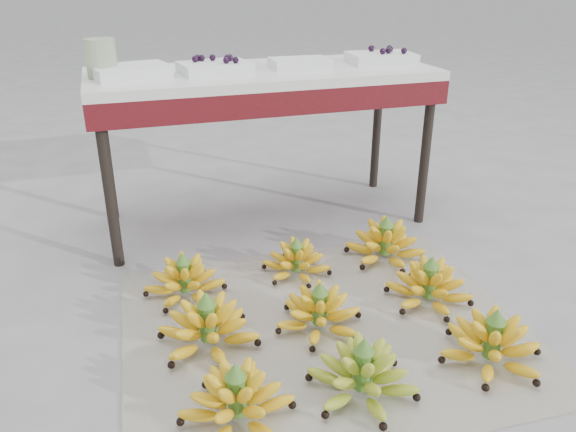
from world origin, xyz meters
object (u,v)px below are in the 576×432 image
object	(u,v)px
bunch_back_right	(385,244)
glass_jar	(101,58)
bunch_mid_left	(208,327)
bunch_mid_center	(319,313)
tray_right	(300,63)
bunch_front_right	(492,344)
tray_far_right	(381,58)
newspaper_mat	(324,328)
bunch_back_center	(296,261)
tray_far_left	(131,71)
bunch_front_left	(237,401)
bunch_mid_right	(429,286)
tray_left	(215,67)
bunch_back_left	(185,281)
vendor_table	(263,88)
bunch_front_center	(362,375)

from	to	relation	value
bunch_back_right	glass_jar	size ratio (longest dim) A/B	2.32
bunch_mid_left	bunch_mid_center	xyz separation A→B (m)	(0.35, -0.02, -0.01)
bunch_mid_center	tray_right	world-z (taller)	tray_right
bunch_front_right	tray_far_right	size ratio (longest dim) A/B	1.32
newspaper_mat	bunch_back_center	world-z (taller)	bunch_back_center
tray_far_left	glass_jar	size ratio (longest dim) A/B	2.21
bunch_front_left	bunch_mid_center	world-z (taller)	bunch_front_left
bunch_mid_right	tray_far_right	xyz separation A→B (m)	(0.19, 0.83, 0.63)
bunch_mid_center	bunch_back_center	xyz separation A→B (m)	(0.04, 0.35, -0.01)
bunch_mid_right	tray_left	size ratio (longest dim) A/B	1.05
newspaper_mat	bunch_front_left	size ratio (longest dim) A/B	3.53
bunch_mid_left	bunch_back_center	bearing A→B (deg)	17.31
bunch_mid_right	bunch_back_center	bearing A→B (deg)	136.39
newspaper_mat	bunch_back_left	bearing A→B (deg)	140.00
vendor_table	bunch_back_left	bearing A→B (deg)	-129.13
bunch_mid_left	tray_far_right	world-z (taller)	tray_far_right
newspaper_mat	bunch_mid_right	world-z (taller)	bunch_mid_right
tray_far_left	tray_left	distance (m)	0.32
bunch_mid_right	tray_far_right	bearing A→B (deg)	74.32
bunch_mid_center	bunch_back_center	distance (m)	0.35
bunch_front_right	glass_jar	world-z (taller)	glass_jar
bunch_mid_left	tray_far_right	bearing A→B (deg)	18.93
newspaper_mat	tray_left	bearing A→B (deg)	100.17
bunch_back_left	bunch_back_right	bearing A→B (deg)	-21.89
bunch_back_center	tray_right	world-z (taller)	tray_right
bunch_mid_right	tray_left	bearing A→B (deg)	121.03
bunch_front_center	tray_far_right	xyz separation A→B (m)	(0.60, 1.18, 0.63)
bunch_front_center	glass_jar	bearing A→B (deg)	98.27
bunch_front_center	tray_right	xyz separation A→B (m)	(0.22, 1.17, 0.63)
newspaper_mat	tray_right	distance (m)	1.12
bunch_back_right	tray_far_right	distance (m)	0.83
bunch_mid_right	tray_far_right	distance (m)	1.06
bunch_mid_left	bunch_back_right	bearing A→B (deg)	1.32
tray_far_left	tray_far_right	world-z (taller)	tray_far_right
bunch_front_left	tray_far_left	distance (m)	1.32
bunch_front_right	bunch_mid_center	size ratio (longest dim) A/B	1.34
bunch_mid_right	tray_far_left	distance (m)	1.35
vendor_table	tray_far_left	xyz separation A→B (m)	(-0.52, -0.03, 0.10)
tray_right	tray_far_left	bearing A→B (deg)	-179.66
bunch_mid_left	bunch_back_left	bearing A→B (deg)	72.03
tray_far_right	bunch_mid_center	bearing A→B (deg)	-124.79
bunch_mid_left	tray_far_left	distance (m)	1.04
tray_far_right	glass_jar	xyz separation A→B (m)	(-1.15, 0.01, 0.05)
bunch_back_left	tray_left	world-z (taller)	tray_left
bunch_mid_left	bunch_back_center	xyz separation A→B (m)	(0.39, 0.33, -0.01)
bunch_front_left	tray_right	world-z (taller)	tray_right
bunch_front_center	vendor_table	world-z (taller)	vendor_table
tray_far_left	glass_jar	world-z (taller)	glass_jar
bunch_mid_center	tray_left	distance (m)	1.06
bunch_mid_left	bunch_back_center	distance (m)	0.51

